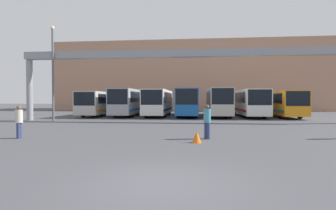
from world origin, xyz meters
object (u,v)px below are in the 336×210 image
object	(u,v)px
bus_slot_5	(248,101)
traffic_cone	(197,137)
bus_slot_0	(102,102)
bus_slot_3	(188,101)
pedestrian_mid_left	(207,121)
pedestrian_near_left	(19,121)
bus_slot_1	(130,101)
bus_slot_4	(218,101)
lamp_post	(53,70)
bus_slot_2	(159,101)
bus_slot_6	(280,102)

from	to	relation	value
bus_slot_5	traffic_cone	size ratio (longest dim) A/B	19.80
bus_slot_0	bus_slot_3	bearing A→B (deg)	2.54
pedestrian_mid_left	traffic_cone	distance (m)	1.56
pedestrian_mid_left	pedestrian_near_left	distance (m)	10.17
pedestrian_mid_left	traffic_cone	world-z (taller)	pedestrian_mid_left
bus_slot_3	bus_slot_0	bearing A→B (deg)	-177.46
traffic_cone	bus_slot_1	bearing A→B (deg)	112.53
bus_slot_4	pedestrian_mid_left	size ratio (longest dim) A/B	5.87
bus_slot_5	lamp_post	world-z (taller)	lamp_post
bus_slot_2	bus_slot_3	size ratio (longest dim) A/B	0.95
bus_slot_2	bus_slot_3	bearing A→B (deg)	4.80
bus_slot_5	lamp_post	distance (m)	22.19
pedestrian_near_left	traffic_cone	size ratio (longest dim) A/B	3.08
bus_slot_4	pedestrian_near_left	xyz separation A→B (m)	(-12.32, -19.23, -0.98)
bus_slot_2	bus_slot_3	xyz separation A→B (m)	(3.68, 0.31, 0.03)
bus_slot_6	pedestrian_mid_left	distance (m)	20.72
bus_slot_2	lamp_post	world-z (taller)	lamp_post
bus_slot_3	bus_slot_4	bearing A→B (deg)	-6.61
pedestrian_mid_left	lamp_post	world-z (taller)	lamp_post
bus_slot_1	lamp_post	bearing A→B (deg)	-121.47
pedestrian_mid_left	bus_slot_0	bearing A→B (deg)	178.86
bus_slot_5	bus_slot_6	size ratio (longest dim) A/B	1.07
bus_slot_3	pedestrian_near_left	world-z (taller)	bus_slot_3
traffic_cone	lamp_post	xyz separation A→B (m)	(-13.71, 11.18, 4.64)
bus_slot_3	bus_slot_4	distance (m)	3.70
bus_slot_1	bus_slot_5	size ratio (longest dim) A/B	1.00
bus_slot_3	bus_slot_6	xyz separation A→B (m)	(11.04, -0.45, -0.14)
pedestrian_near_left	bus_slot_6	bearing A→B (deg)	127.18
bus_slot_0	bus_slot_5	distance (m)	18.40
bus_slot_4	bus_slot_6	bearing A→B (deg)	-0.18
bus_slot_1	bus_slot_4	size ratio (longest dim) A/B	1.06
bus_slot_3	bus_slot_5	bearing A→B (deg)	-0.74
bus_slot_1	pedestrian_mid_left	bearing A→B (deg)	-64.68
bus_slot_1	bus_slot_6	distance (m)	18.40
bus_slot_4	pedestrian_mid_left	distance (m)	18.55
bus_slot_5	pedestrian_mid_left	bearing A→B (deg)	-107.37
traffic_cone	bus_slot_5	bearing A→B (deg)	72.22
bus_slot_0	traffic_cone	world-z (taller)	bus_slot_0
pedestrian_near_left	bus_slot_2	bearing A→B (deg)	158.50
bus_slot_6	bus_slot_2	bearing A→B (deg)	179.45
traffic_cone	bus_slot_6	bearing A→B (deg)	62.81
bus_slot_4	bus_slot_6	xyz separation A→B (m)	(7.36, -0.02, -0.18)
bus_slot_3	lamp_post	world-z (taller)	lamp_post
bus_slot_1	bus_slot_2	bearing A→B (deg)	-3.33
bus_slot_5	pedestrian_near_left	size ratio (longest dim) A/B	6.43
bus_slot_2	lamp_post	xyz separation A→B (m)	(-9.08, -8.62, 3.08)
bus_slot_5	pedestrian_near_left	xyz separation A→B (m)	(-16.00, -19.56, -0.89)
bus_slot_0	bus_slot_5	size ratio (longest dim) A/B	0.93
bus_slot_2	bus_slot_4	xyz separation A→B (m)	(7.36, -0.12, 0.07)
bus_slot_6	lamp_post	xyz separation A→B (m)	(-23.80, -8.47, 3.19)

